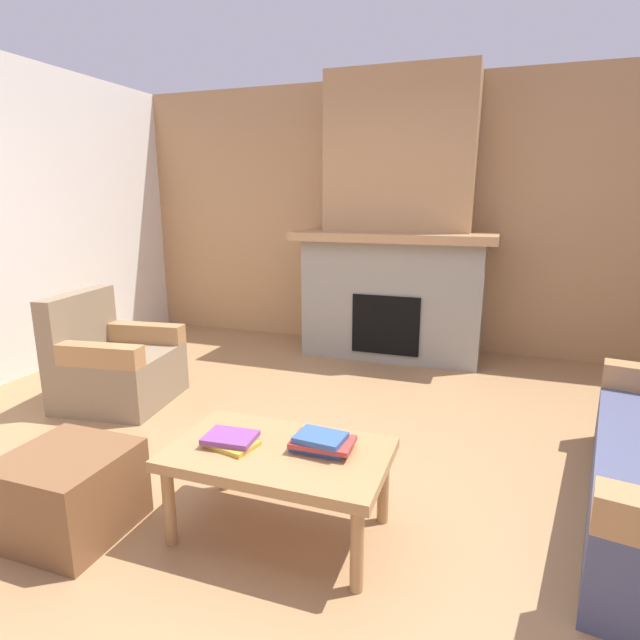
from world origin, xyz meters
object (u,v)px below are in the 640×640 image
(fireplace, at_px, (396,238))
(coffee_table, at_px, (279,460))
(armchair, at_px, (113,365))
(ottoman, at_px, (69,492))

(fireplace, bearing_deg, coffee_table, -88.50)
(armchair, xyz_separation_m, ottoman, (0.92, -1.37, -0.09))
(armchair, xyz_separation_m, coffee_table, (1.86, -1.06, 0.08))
(fireplace, height_order, ottoman, fireplace)
(fireplace, height_order, coffee_table, fireplace)
(fireplace, relative_size, ottoman, 5.19)
(fireplace, xyz_separation_m, armchair, (-1.78, -1.99, -0.87))
(coffee_table, xyz_separation_m, ottoman, (-0.94, -0.32, -0.18))
(coffee_table, relative_size, ottoman, 1.92)
(fireplace, distance_m, armchair, 2.81)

